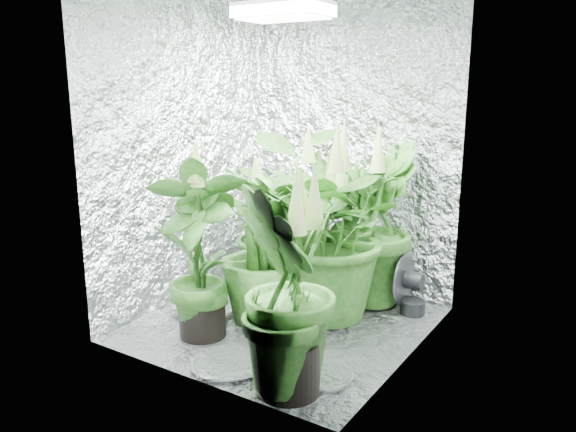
# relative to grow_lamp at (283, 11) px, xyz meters

# --- Properties ---
(ground) EXTENTS (1.60, 1.60, 0.00)m
(ground) POSITION_rel_grow_lamp_xyz_m (0.00, 0.00, -1.83)
(ground) COLOR white
(ground) RESTS_ON ground
(walls) EXTENTS (1.62, 1.62, 2.00)m
(walls) POSITION_rel_grow_lamp_xyz_m (0.00, 0.00, -0.83)
(walls) COLOR white
(walls) RESTS_ON ground
(grow_lamp) EXTENTS (0.50, 0.30, 0.22)m
(grow_lamp) POSITION_rel_grow_lamp_xyz_m (0.00, 0.00, 0.00)
(grow_lamp) COLOR gray
(grow_lamp) RESTS_ON ceiling
(plant_a) EXTENTS (0.80, 0.80, 0.90)m
(plant_a) POSITION_rel_grow_lamp_xyz_m (-0.39, 0.49, -1.40)
(plant_a) COLOR black
(plant_a) RESTS_ON ground
(plant_b) EXTENTS (0.71, 0.71, 1.06)m
(plant_b) POSITION_rel_grow_lamp_xyz_m (0.07, 0.39, -1.34)
(plant_b) COLOR black
(plant_b) RESTS_ON ground
(plant_c) EXTENTS (0.73, 0.73, 1.17)m
(plant_c) POSITION_rel_grow_lamp_xyz_m (0.33, 0.61, -1.28)
(plant_c) COLOR black
(plant_c) RESTS_ON ground
(plant_d) EXTENTS (0.68, 0.68, 1.03)m
(plant_d) POSITION_rel_grow_lamp_xyz_m (-0.11, -0.06, -1.35)
(plant_d) COLOR black
(plant_d) RESTS_ON ground
(plant_e) EXTENTS (1.37, 1.37, 1.22)m
(plant_e) POSITION_rel_grow_lamp_xyz_m (0.16, 0.15, -1.24)
(plant_e) COLOR black
(plant_e) RESTS_ON ground
(plant_f) EXTENTS (0.78, 0.78, 1.14)m
(plant_f) POSITION_rel_grow_lamp_xyz_m (-0.31, -0.39, -1.29)
(plant_f) COLOR black
(plant_f) RESTS_ON ground
(plant_g) EXTENTS (0.74, 0.74, 1.09)m
(plant_g) POSITION_rel_grow_lamp_xyz_m (0.45, -0.64, -1.33)
(plant_g) COLOR black
(plant_g) RESTS_ON ground
(circulation_fan) EXTENTS (0.16, 0.35, 0.40)m
(circulation_fan) POSITION_rel_grow_lamp_xyz_m (0.58, 0.58, -1.66)
(circulation_fan) COLOR black
(circulation_fan) RESTS_ON ground
(plant_label) EXTENTS (0.05, 0.05, 0.08)m
(plant_label) POSITION_rel_grow_lamp_xyz_m (0.51, -0.67, -1.53)
(plant_label) COLOR white
(plant_label) RESTS_ON plant_g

